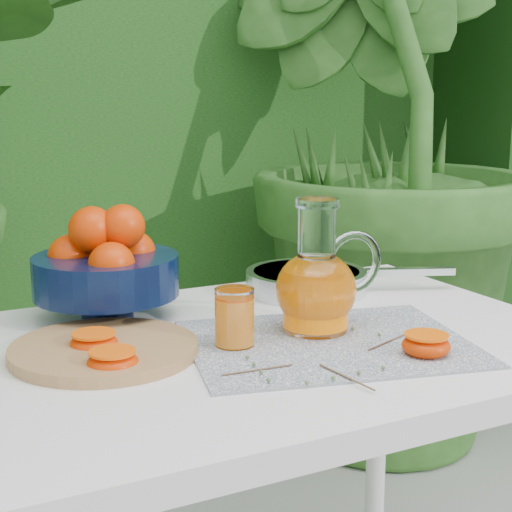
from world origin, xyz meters
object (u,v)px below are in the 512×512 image
white_table (262,388)px  cutting_board (104,350)px  fruit_bowl (106,266)px  saute_pan (308,280)px  juice_pitcher (317,286)px

white_table → cutting_board: cutting_board is taller
white_table → cutting_board: bearing=171.4°
fruit_bowl → saute_pan: (0.40, -0.01, -0.07)m
juice_pitcher → fruit_bowl: bearing=138.9°
juice_pitcher → saute_pan: size_ratio=0.50×
cutting_board → saute_pan: bearing=21.7°
cutting_board → saute_pan: (0.46, 0.18, 0.01)m
white_table → juice_pitcher: bearing=-5.4°
juice_pitcher → saute_pan: 0.26m
white_table → juice_pitcher: juice_pitcher is taller
cutting_board → fruit_bowl: fruit_bowl is taller
cutting_board → juice_pitcher: (0.34, -0.05, 0.07)m
cutting_board → saute_pan: size_ratio=0.65×
white_table → cutting_board: (-0.24, 0.04, 0.09)m
fruit_bowl → saute_pan: fruit_bowl is taller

